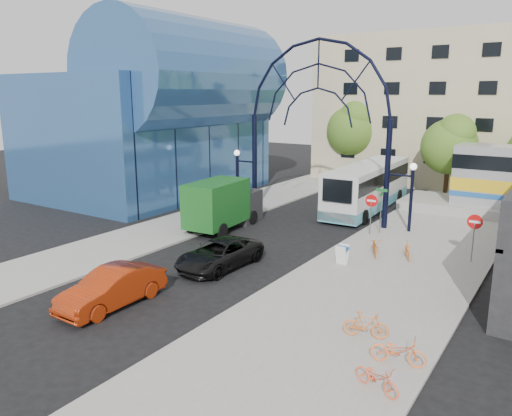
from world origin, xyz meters
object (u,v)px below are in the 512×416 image
Objects in this scene: stop_sign at (371,204)px; tree_north_a at (451,143)px; red_sedan at (112,288)px; bike_far_c at (398,351)px; black_suv at (219,254)px; bike_near_b at (407,250)px; bike_far_b at (366,325)px; do_not_enter_sign at (474,227)px; street_name_sign at (381,201)px; gateway_arch at (318,93)px; bike_far_a at (377,378)px; tree_north_b at (354,128)px; green_truck at (224,204)px; sandwich_board at (342,252)px; city_bus at (368,186)px; bike_near_a at (375,246)px.

stop_sign is 0.36× the size of tree_north_a.
red_sedan is 11.46m from bike_far_c.
bike_near_b is at bearing 41.23° from black_suv.
bike_near_b is (7.59, 6.18, -0.13)m from black_suv.
tree_north_a reaches higher than bike_far_b.
street_name_sign reaches higher than do_not_enter_sign.
gateway_arch is 8.38m from street_name_sign.
tree_north_a reaches higher than stop_sign.
bike_far_a is (10.42, -6.14, -0.17)m from black_suv.
bike_far_a is at bearing -66.22° from tree_north_b.
do_not_enter_sign is at bearing 37.95° from black_suv.
bike_far_b is (4.28, -13.41, -1.53)m from street_name_sign.
green_truck is 1.29× the size of black_suv.
gateway_arch is 13.43m from do_not_enter_sign.
green_truck reaches higher than stop_sign.
gateway_arch is at bearing 51.61° from bike_far_a.
stop_sign is 1.65× the size of bike_near_b.
gateway_arch is at bearing 50.72° from green_truck.
bike_near_b is at bearing -154.17° from do_not_enter_sign.
bike_near_b is (-2.88, -1.40, -1.40)m from do_not_enter_sign.
bike_far_a is at bearing -90.20° from do_not_enter_sign.
sandwich_board is 0.08× the size of city_bus.
red_sedan reaches higher than bike_far_b.
bike_near_a reaches higher than bike_far_b.
bike_near_b is 0.86× the size of bike_far_c.
green_truck is 12.75m from red_sedan.
do_not_enter_sign is 17.81m from red_sedan.
stop_sign is at bearing 41.27° from bike_far_a.
bike_near_b is at bearing 55.74° from red_sedan.
bike_far_a is (2.84, -12.33, -0.04)m from bike_near_b.
bike_far_c reaches higher than bike_far_a.
sandwich_board reaches higher than bike_far_b.
stop_sign is 0.89× the size of street_name_sign.
street_name_sign is 13.59m from tree_north_a.
bike_near_a is at bearing 166.18° from bike_near_b.
bike_far_b is (13.26, -9.36, -1.00)m from green_truck.
sandwich_board is 0.15× the size of green_truck.
bike_near_a is 9.56m from bike_far_b.
tree_north_b is 24.91m from bike_near_b.
gateway_arch is 2.86× the size of red_sedan.
street_name_sign is at bearing 100.71° from bike_near_b.
tree_north_b reaches higher than bike_near_a.
bike_far_c is (5.80, -14.55, -1.55)m from street_name_sign.
tree_north_a is (-4.88, 15.93, 2.63)m from do_not_enter_sign.
bike_near_b is at bearing -83.44° from tree_north_a.
gateway_arch is at bearing 113.83° from bike_near_a.
bike_near_a is at bearing 12.31° from bike_far_c.
gateway_arch is 8.70× the size of bike_far_a.
city_bus reaches higher than bike_near_a.
black_suv is at bearing 55.83° from bike_far_c.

